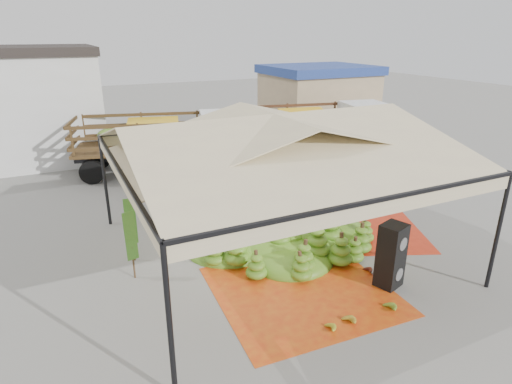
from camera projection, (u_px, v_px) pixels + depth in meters
name	position (u px, v px, depth m)	size (l,w,h in m)	color
ground	(272.00, 251.00, 12.52)	(90.00, 90.00, 0.00)	slate
canopy_tent	(274.00, 141.00, 11.36)	(8.10, 8.10, 4.00)	black
building_tan	(318.00, 99.00, 26.81)	(6.30, 5.30, 4.10)	tan
tarp_left	(302.00, 290.00, 10.59)	(4.16, 3.96, 0.01)	#CD6113
tarp_right	(346.00, 222.00, 14.39)	(4.44, 4.66, 0.01)	red
banana_heap	(287.00, 223.00, 12.81)	(6.02, 4.95, 1.29)	#54811A
hand_yellow_a	(347.00, 320.00, 9.33)	(0.48, 0.40, 0.22)	#B79124
hand_yellow_b	(328.00, 327.00, 9.13)	(0.44, 0.36, 0.20)	gold
hand_red_a	(394.00, 237.00, 13.12)	(0.48, 0.39, 0.22)	#5E3215
hand_red_b	(366.00, 270.00, 11.34)	(0.43, 0.35, 0.19)	#5C1B15
hand_green	(388.00, 306.00, 9.79)	(0.49, 0.40, 0.22)	#477017
hanging_bunches	(223.00, 158.00, 12.26)	(1.74, 0.24, 0.20)	#50831B
speaker_stack	(391.00, 256.00, 10.54)	(0.74, 0.69, 1.67)	black
banana_leaves	(139.00, 268.00, 11.62)	(0.96, 1.36, 3.70)	#2E701D
vendor	(198.00, 175.00, 16.83)	(0.54, 0.35, 1.47)	gray
truck_left	(170.00, 137.00, 19.15)	(7.94, 4.41, 2.59)	#52381B
truck_right	(320.00, 126.00, 21.32)	(8.05, 4.13, 2.64)	#4D2A19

